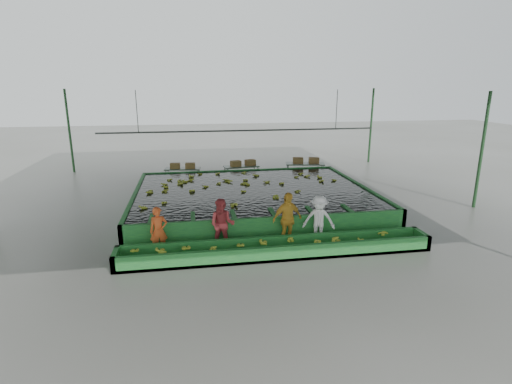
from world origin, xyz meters
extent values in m
plane|color=slate|center=(0.00, 0.00, 0.00)|extent=(80.00, 80.00, 0.00)
cube|color=gray|center=(0.00, 0.00, 5.00)|extent=(20.00, 22.00, 0.04)
cube|color=black|center=(0.00, 1.50, 0.85)|extent=(9.70, 7.70, 0.00)
cylinder|color=#59605B|center=(0.00, 5.00, 3.00)|extent=(0.08, 0.08, 14.00)
cylinder|color=#59605B|center=(-5.00, 5.00, 4.00)|extent=(0.04, 0.04, 2.00)
cylinder|color=#59605B|center=(5.00, 5.00, 4.00)|extent=(0.04, 0.04, 2.00)
imported|color=#E65A25|center=(-3.70, -2.80, 0.78)|extent=(0.63, 0.48, 1.55)
imported|color=#BF3C40|center=(-1.67, -2.80, 0.86)|extent=(0.98, 0.86, 1.72)
imported|color=gold|center=(0.49, -2.80, 0.92)|extent=(1.16, 0.73, 1.84)
imported|color=white|center=(1.59, -2.80, 0.84)|extent=(1.23, 0.93, 1.68)
camera|label=1|loc=(-2.64, -15.02, 5.28)|focal=28.00mm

